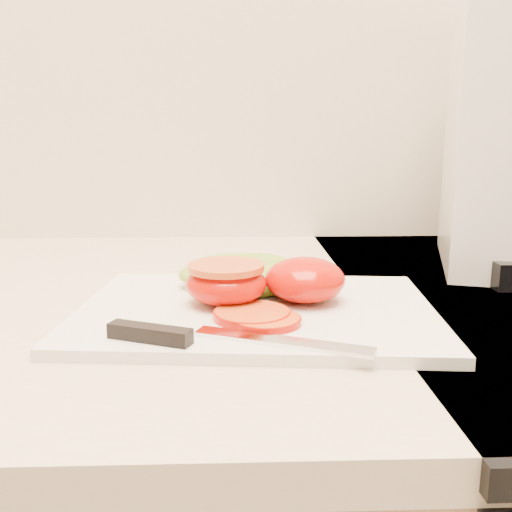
{
  "coord_description": "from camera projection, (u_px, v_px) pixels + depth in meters",
  "views": [
    {
      "loc": [
        0.04,
        1.09,
        1.1
      ],
      "look_at": [
        0.06,
        1.6,
        0.99
      ],
      "focal_mm": 40.0,
      "sensor_mm": 36.0,
      "label": 1
    }
  ],
  "objects": [
    {
      "name": "cutting_board",
      "position": [
        256.0,
        311.0,
        0.53
      ],
      "size": [
        0.34,
        0.26,
        0.01
      ],
      "primitive_type": "cube",
      "rotation": [
        0.0,
        0.0,
        -0.09
      ],
      "color": "white",
      "rests_on": "counter"
    },
    {
      "name": "tomato_half_dome",
      "position": [
        305.0,
        280.0,
        0.54
      ],
      "size": [
        0.08,
        0.08,
        0.04
      ],
      "primitive_type": "ellipsoid",
      "color": "red",
      "rests_on": "cutting_board"
    },
    {
      "name": "tomato_half_cut",
      "position": [
        226.0,
        282.0,
        0.53
      ],
      "size": [
        0.08,
        0.08,
        0.04
      ],
      "color": "red",
      "rests_on": "cutting_board"
    },
    {
      "name": "tomato_slice_0",
      "position": [
        252.0,
        314.0,
        0.49
      ],
      "size": [
        0.06,
        0.06,
        0.01
      ],
      "primitive_type": "cylinder",
      "color": "orange",
      "rests_on": "cutting_board"
    },
    {
      "name": "tomato_slice_1",
      "position": [
        266.0,
        320.0,
        0.48
      ],
      "size": [
        0.06,
        0.06,
        0.01
      ],
      "primitive_type": "cylinder",
      "color": "orange",
      "rests_on": "cutting_board"
    },
    {
      "name": "lettuce_leaf_0",
      "position": [
        247.0,
        274.0,
        0.59
      ],
      "size": [
        0.14,
        0.09,
        0.03
      ],
      "primitive_type": "ellipsoid",
      "rotation": [
        0.0,
        0.0,
        -0.01
      ],
      "color": "#8FC333",
      "rests_on": "cutting_board"
    },
    {
      "name": "lettuce_leaf_1",
      "position": [
        286.0,
        276.0,
        0.59
      ],
      "size": [
        0.12,
        0.11,
        0.02
      ],
      "primitive_type": "ellipsoid",
      "rotation": [
        0.0,
        0.0,
        0.42
      ],
      "color": "#8FC333",
      "rests_on": "cutting_board"
    },
    {
      "name": "knife",
      "position": [
        202.0,
        337.0,
        0.43
      ],
      "size": [
        0.2,
        0.07,
        0.01
      ],
      "rotation": [
        0.0,
        0.0,
        -0.39
      ],
      "color": "silver",
      "rests_on": "cutting_board"
    }
  ]
}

